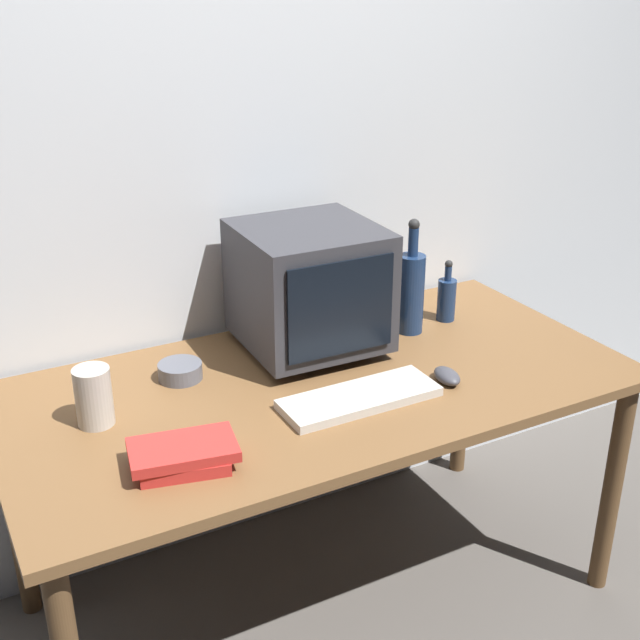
% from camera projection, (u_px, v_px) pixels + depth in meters
% --- Properties ---
extents(ground_plane, '(6.00, 6.00, 0.00)m').
position_uv_depth(ground_plane, '(320.00, 595.00, 2.53)').
color(ground_plane, '#56514C').
extents(back_wall, '(4.00, 0.08, 2.50)m').
position_uv_depth(back_wall, '(243.00, 161.00, 2.41)').
color(back_wall, silver).
rests_on(back_wall, ground).
extents(desk, '(1.70, 0.84, 0.74)m').
position_uv_depth(desk, '(320.00, 406.00, 2.26)').
color(desk, brown).
rests_on(desk, ground).
extents(crt_monitor, '(0.39, 0.40, 0.37)m').
position_uv_depth(crt_monitor, '(309.00, 287.00, 2.34)').
color(crt_monitor, '#333338').
rests_on(crt_monitor, desk).
extents(keyboard, '(0.42, 0.15, 0.02)m').
position_uv_depth(keyboard, '(360.00, 398.00, 2.12)').
color(keyboard, beige).
rests_on(keyboard, desk).
extents(computer_mouse, '(0.07, 0.11, 0.04)m').
position_uv_depth(computer_mouse, '(447.00, 376.00, 2.21)').
color(computer_mouse, '#3F3F47').
rests_on(computer_mouse, desk).
extents(bottle_tall, '(0.08, 0.08, 0.36)m').
position_uv_depth(bottle_tall, '(411.00, 290.00, 2.47)').
color(bottle_tall, navy).
rests_on(bottle_tall, desk).
extents(bottle_short, '(0.06, 0.06, 0.20)m').
position_uv_depth(bottle_short, '(447.00, 298.00, 2.58)').
color(bottle_short, navy).
rests_on(bottle_short, desk).
extents(book_stack, '(0.26, 0.18, 0.06)m').
position_uv_depth(book_stack, '(183.00, 455.00, 1.84)').
color(book_stack, red).
rests_on(book_stack, desk).
extents(cd_spindle, '(0.12, 0.12, 0.04)m').
position_uv_depth(cd_spindle, '(180.00, 371.00, 2.23)').
color(cd_spindle, '#595B66').
rests_on(cd_spindle, desk).
extents(metal_canister, '(0.09, 0.09, 0.15)m').
position_uv_depth(metal_canister, '(94.00, 397.00, 1.99)').
color(metal_canister, '#B7B2A8').
rests_on(metal_canister, desk).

